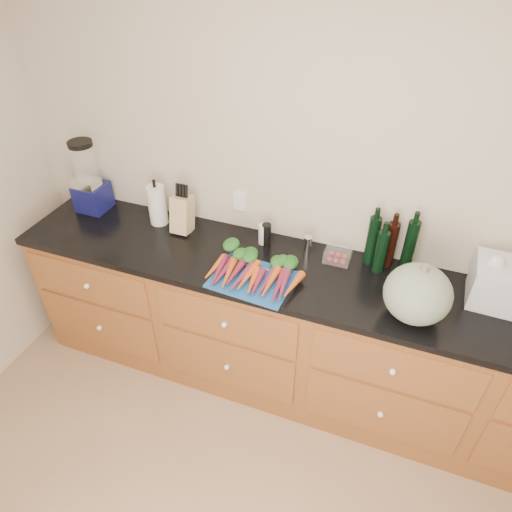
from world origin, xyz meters
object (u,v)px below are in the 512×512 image
at_px(paper_towel, 157,205).
at_px(knife_block, 182,214).
at_px(carrots, 255,271).
at_px(cutting_board, 253,279).
at_px(squash, 418,294).
at_px(tomato_box, 337,255).
at_px(blender_appliance, 89,181).

xyz_separation_m(paper_towel, knife_block, (0.18, -0.02, -0.01)).
bearing_deg(knife_block, carrots, -24.82).
height_order(cutting_board, squash, squash).
distance_m(cutting_board, squash, 0.83).
bearing_deg(carrots, tomato_box, 37.29).
relative_size(squash, knife_block, 1.41).
bearing_deg(knife_block, squash, -11.16).
relative_size(squash, paper_towel, 1.26).
bearing_deg(paper_towel, blender_appliance, -179.70).
bearing_deg(squash, knife_block, 168.84).
bearing_deg(paper_towel, squash, -10.60).
bearing_deg(cutting_board, blender_appliance, 165.56).
xyz_separation_m(blender_appliance, tomato_box, (1.62, 0.01, -0.17)).
height_order(cutting_board, tomato_box, tomato_box).
bearing_deg(blender_appliance, squash, -8.07).
distance_m(squash, blender_appliance, 2.08).
bearing_deg(squash, paper_towel, 169.40).
height_order(squash, knife_block, squash).
distance_m(cutting_board, blender_appliance, 1.29).
bearing_deg(cutting_board, knife_block, 152.14).
relative_size(carrots, paper_towel, 1.92).
height_order(carrots, tomato_box, carrots).
relative_size(cutting_board, blender_appliance, 0.91).
relative_size(paper_towel, tomato_box, 1.75).
distance_m(blender_appliance, tomato_box, 1.63).
xyz_separation_m(cutting_board, paper_towel, (-0.75, 0.32, 0.12)).
xyz_separation_m(cutting_board, carrots, (0.00, 0.04, 0.03)).
distance_m(blender_appliance, paper_towel, 0.49).
height_order(carrots, knife_block, knife_block).
distance_m(cutting_board, tomato_box, 0.51).
height_order(blender_appliance, tomato_box, blender_appliance).
xyz_separation_m(blender_appliance, knife_block, (0.67, -0.02, -0.09)).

